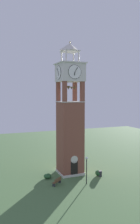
% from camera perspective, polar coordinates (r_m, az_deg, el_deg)
% --- Properties ---
extents(ground, '(80.00, 80.00, 0.00)m').
position_cam_1_polar(ground, '(35.46, 0.00, -15.24)').
color(ground, '#476B3D').
extents(clock_tower, '(3.91, 3.91, 19.70)m').
position_cam_1_polar(clock_tower, '(33.62, 0.00, -2.01)').
color(clock_tower, brown).
rests_on(clock_tower, ground).
extents(park_bench, '(1.52, 1.35, 0.95)m').
position_cam_1_polar(park_bench, '(31.12, -3.29, -17.15)').
color(park_bench, brown).
rests_on(park_bench, ground).
extents(lamp_post, '(0.36, 0.36, 3.70)m').
position_cam_1_polar(lamp_post, '(30.72, 4.22, -13.29)').
color(lamp_post, black).
rests_on(lamp_post, ground).
extents(trash_bin, '(0.52, 0.52, 0.80)m').
position_cam_1_polar(trash_bin, '(34.33, 7.67, -15.24)').
color(trash_bin, '#2D2D33').
rests_on(trash_bin, ground).
extents(shrub_near_entry, '(1.01, 1.01, 0.81)m').
position_cam_1_polar(shrub_near_entry, '(34.53, 7.28, -15.10)').
color(shrub_near_entry, '#28562D').
rests_on(shrub_near_entry, ground).
extents(shrub_left_of_tower, '(1.10, 1.10, 0.66)m').
position_cam_1_polar(shrub_left_of_tower, '(33.45, -5.73, -15.88)').
color(shrub_left_of_tower, '#28562D').
rests_on(shrub_left_of_tower, ground).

